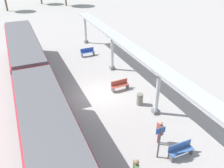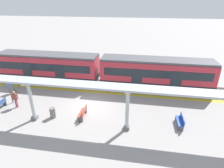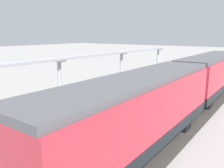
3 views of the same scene
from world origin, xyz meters
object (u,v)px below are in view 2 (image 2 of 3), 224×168
object	(u,v)px
train_near_carriage	(49,67)
bench_near_end	(83,113)
train_far_carriage	(156,74)
passenger_waiting_near_edge	(13,83)
bench_far_end	(181,121)
passenger_by_the_benches	(15,97)
bench_mid_platform	(0,105)
canopy_pillar_second	(31,101)
trash_bin	(53,113)
canopy_pillar_third	(127,110)
platform_info_sign	(10,91)

from	to	relation	value
train_near_carriage	bench_near_end	xyz separation A→B (m)	(6.64, 6.27, -1.38)
train_far_carriage	passenger_waiting_near_edge	world-z (taller)	train_far_carriage
bench_far_end	passenger_by_the_benches	world-z (taller)	passenger_by_the_benches
train_near_carriage	train_far_carriage	distance (m)	12.44
train_near_carriage	bench_mid_platform	xyz separation A→B (m)	(6.67, -1.64, -1.38)
canopy_pillar_second	bench_far_end	size ratio (longest dim) A/B	2.30
bench_far_end	trash_bin	world-z (taller)	trash_bin
bench_mid_platform	canopy_pillar_third	bearing A→B (deg)	85.45
bench_mid_platform	bench_far_end	bearing A→B (deg)	90.74
platform_info_sign	trash_bin	bearing A→B (deg)	71.65
bench_mid_platform	bench_far_end	world-z (taller)	same
canopy_pillar_third	trash_bin	size ratio (longest dim) A/B	3.80
canopy_pillar_second	bench_near_end	bearing A→B (deg)	103.79
bench_far_end	trash_bin	xyz separation A→B (m)	(0.63, -10.50, 0.01)
canopy_pillar_third	bench_near_end	size ratio (longest dim) A/B	2.28
train_near_carriage	bench_far_end	size ratio (longest dim) A/B	7.86
canopy_pillar_second	trash_bin	world-z (taller)	canopy_pillar_second
canopy_pillar_third	bench_near_end	bearing A→B (deg)	-104.29
trash_bin	passenger_waiting_near_edge	size ratio (longest dim) A/B	0.51
bench_mid_platform	canopy_pillar_second	bearing A→B (deg)	76.78
bench_far_end	bench_near_end	bearing A→B (deg)	-88.78
train_near_carriage	train_far_carriage	xyz separation A→B (m)	(0.00, 12.44, 0.00)
bench_mid_platform	trash_bin	size ratio (longest dim) A/B	1.64
bench_near_end	bench_far_end	bearing A→B (deg)	91.22
canopy_pillar_second	bench_far_end	xyz separation A→B (m)	(-1.14, 11.90, -1.32)
bench_near_end	passenger_waiting_near_edge	size ratio (longest dim) A/B	0.85
canopy_pillar_third	bench_near_end	world-z (taller)	canopy_pillar_third
train_near_carriage	passenger_waiting_near_edge	distance (m)	4.21
train_near_carriage	bench_far_end	world-z (taller)	train_near_carriage
canopy_pillar_third	trash_bin	bearing A→B (deg)	-94.61
platform_info_sign	canopy_pillar_second	bearing A→B (deg)	58.81
trash_bin	bench_near_end	bearing A→B (deg)	100.18
trash_bin	train_far_carriage	bearing A→B (deg)	129.14
train_far_carriage	passenger_waiting_near_edge	xyz separation A→B (m)	(3.40, -14.81, -0.71)
canopy_pillar_second	platform_info_sign	xyz separation A→B (m)	(-2.16, -3.56, -0.43)
trash_bin	passenger_by_the_benches	world-z (taller)	passenger_by_the_benches
train_far_carriage	canopy_pillar_second	world-z (taller)	train_far_carriage
platform_info_sign	passenger_by_the_benches	world-z (taller)	platform_info_sign
train_near_carriage	bench_near_end	bearing A→B (deg)	43.36
train_near_carriage	passenger_by_the_benches	xyz separation A→B (m)	(6.11, -0.34, -0.79)
passenger_by_the_benches	bench_near_end	bearing A→B (deg)	85.43
canopy_pillar_third	train_near_carriage	bearing A→B (deg)	-127.07
train_near_carriage	trash_bin	bearing A→B (deg)	27.72
bench_mid_platform	platform_info_sign	bearing A→B (deg)	161.75
train_near_carriage	passenger_waiting_near_edge	world-z (taller)	train_near_carriage
platform_info_sign	bench_far_end	bearing A→B (deg)	86.22
train_near_carriage	train_far_carriage	world-z (taller)	same
train_near_carriage	platform_info_sign	size ratio (longest dim) A/B	5.39
bench_mid_platform	passenger_waiting_near_edge	size ratio (longest dim) A/B	0.84
canopy_pillar_second	passenger_waiting_near_edge	distance (m)	6.33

